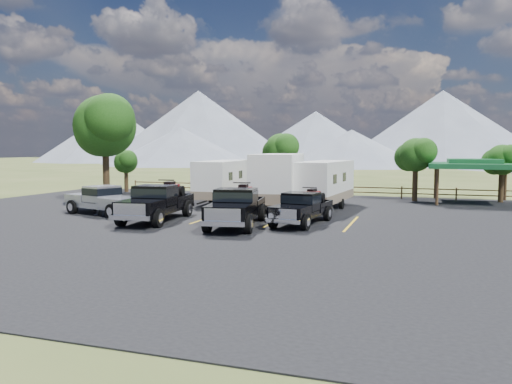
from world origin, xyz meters
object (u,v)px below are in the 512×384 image
(trailer_center, at_px, (279,180))
(person_a, at_px, (156,201))
(trailer_left, at_px, (223,181))
(rig_left, at_px, (157,202))
(pavilion, at_px, (474,165))
(pickup_silver, at_px, (104,200))
(tree_big_nw, at_px, (105,126))
(rig_center, at_px, (237,206))
(rig_right, at_px, (303,207))
(person_b, at_px, (100,201))
(trailer_right, at_px, (324,184))

(trailer_center, bearing_deg, person_a, -135.71)
(trailer_left, bearing_deg, rig_left, -93.68)
(rig_left, bearing_deg, pavilion, 35.81)
(rig_left, relative_size, pickup_silver, 1.11)
(tree_big_nw, xyz_separation_m, trailer_center, (12.98, 0.68, -3.69))
(pavilion, distance_m, rig_left, 23.04)
(tree_big_nw, relative_size, rig_center, 1.17)
(tree_big_nw, bearing_deg, rig_left, -41.02)
(rig_left, height_order, rig_right, rig_left)
(tree_big_nw, relative_size, rig_left, 1.17)
(pavilion, height_order, rig_right, pavilion)
(pickup_silver, bearing_deg, rig_right, 108.04)
(rig_right, bearing_deg, rig_left, -163.39)
(pavilion, distance_m, person_b, 25.91)
(tree_big_nw, distance_m, trailer_right, 16.48)
(person_a, bearing_deg, trailer_right, -179.28)
(trailer_center, xyz_separation_m, person_b, (-8.78, -7.28, -1.01))
(person_a, distance_m, person_b, 3.46)
(rig_left, relative_size, trailer_left, 0.76)
(tree_big_nw, bearing_deg, pickup_silver, -56.09)
(rig_center, distance_m, person_a, 5.67)
(trailer_left, height_order, person_b, trailer_left)
(rig_center, height_order, trailer_right, trailer_right)
(pavilion, bearing_deg, rig_right, -124.13)
(rig_right, relative_size, trailer_right, 0.64)
(rig_left, bearing_deg, person_b, 165.24)
(pavilion, xyz_separation_m, trailer_left, (-17.26, -5.60, -1.15))
(pickup_silver, bearing_deg, trailer_right, 138.30)
(pavilion, height_order, trailer_left, pavilion)
(person_a, bearing_deg, rig_right, 141.52)
(rig_right, bearing_deg, rig_center, -143.54)
(rig_center, xyz_separation_m, trailer_left, (-4.83, 10.00, 0.56))
(rig_center, distance_m, trailer_right, 9.17)
(person_b, bearing_deg, person_a, -3.70)
(pickup_silver, bearing_deg, trailer_center, 144.46)
(rig_left, distance_m, trailer_right, 11.30)
(tree_big_nw, xyz_separation_m, rig_left, (8.34, -7.26, -4.51))
(rig_center, relative_size, trailer_right, 0.74)
(rig_left, distance_m, person_b, 4.19)
(tree_big_nw, relative_size, person_a, 4.08)
(trailer_right, bearing_deg, person_a, -133.99)
(pavilion, height_order, pickup_silver, pavilion)
(person_b, bearing_deg, rig_center, -16.91)
(trailer_right, bearing_deg, trailer_center, -167.68)
(rig_center, distance_m, trailer_center, 8.35)
(rig_right, xyz_separation_m, pickup_silver, (-12.06, -0.13, 0.00))
(rig_left, bearing_deg, trailer_left, 84.63)
(rig_left, height_order, trailer_center, trailer_center)
(rig_center, bearing_deg, pickup_silver, 161.21)
(pavilion, xyz_separation_m, person_b, (-21.34, -14.57, -1.88))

